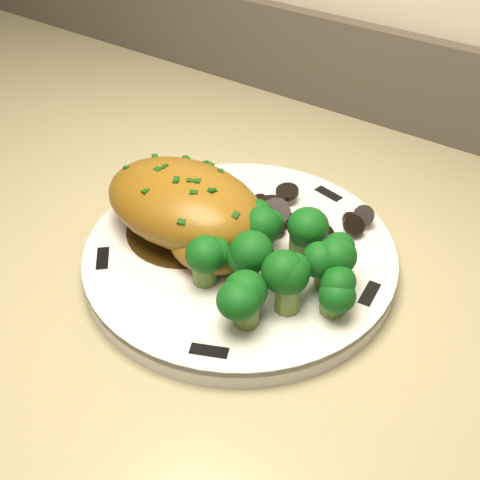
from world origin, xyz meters
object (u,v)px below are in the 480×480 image
Objects in this scene: counter at (38,337)px; broccoli_florets at (269,259)px; plate at (240,256)px; chicken_breast at (187,208)px.

counter reaches higher than broccoli_florets.
broccoli_florets is at bearing -26.98° from plate.
broccoli_florets is (0.10, -0.01, -0.00)m from chicken_breast.
plate is 1.74× the size of chicken_breast.
counter is 6.62× the size of plate.
counter is 11.51× the size of chicken_breast.
chicken_breast is 0.10m from broccoli_florets.
chicken_breast is (-0.05, -0.01, 0.04)m from plate.
plate is at bearing 11.46° from chicken_breast.
plate is 0.07m from chicken_breast.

